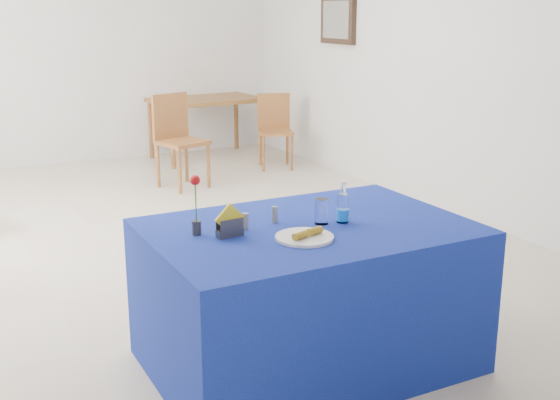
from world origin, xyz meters
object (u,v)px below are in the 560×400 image
object	(u,v)px
blue_table	(308,295)
oak_table	(206,104)
chair_bg_left	(177,134)
chair_bg_right	(275,125)
plate	(304,237)
water_bottle	(343,209)

from	to	relation	value
blue_table	oak_table	size ratio (longest dim) A/B	1.19
chair_bg_left	chair_bg_right	size ratio (longest dim) A/B	1.13
chair_bg_left	blue_table	bearing A→B (deg)	-117.38
blue_table	oak_table	xyz separation A→B (m)	(1.51, 5.18, 0.30)
plate	oak_table	bearing A→B (deg)	73.07
water_bottle	oak_table	size ratio (longest dim) A/B	0.16
blue_table	plate	bearing A→B (deg)	-125.09
water_bottle	chair_bg_right	distance (m)	4.77
blue_table	chair_bg_left	world-z (taller)	chair_bg_left
oak_table	chair_bg_right	world-z (taller)	chair_bg_right
water_bottle	chair_bg_left	world-z (taller)	water_bottle
water_bottle	plate	bearing A→B (deg)	-154.52
blue_table	water_bottle	xyz separation A→B (m)	(0.18, -0.03, 0.45)
blue_table	water_bottle	bearing A→B (deg)	-9.97
blue_table	water_bottle	world-z (taller)	water_bottle
oak_table	blue_table	bearing A→B (deg)	-106.21
oak_table	chair_bg_right	bearing A→B (deg)	-57.60
plate	water_bottle	size ratio (longest dim) A/B	1.30
chair_bg_left	chair_bg_right	world-z (taller)	chair_bg_left
plate	water_bottle	xyz separation A→B (m)	(0.31, 0.15, 0.06)
plate	oak_table	world-z (taller)	plate
plate	chair_bg_right	world-z (taller)	chair_bg_right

